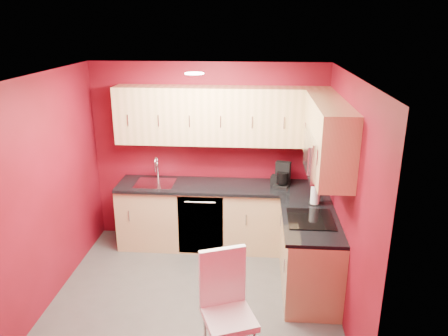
# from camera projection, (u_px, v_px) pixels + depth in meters

# --- Properties ---
(floor) EXTENTS (3.20, 3.20, 0.00)m
(floor) POSITION_uv_depth(u_px,v_px,m) (195.00, 295.00, 5.04)
(floor) COLOR #484644
(floor) RESTS_ON ground
(ceiling) EXTENTS (3.20, 3.20, 0.00)m
(ceiling) POSITION_uv_depth(u_px,v_px,m) (190.00, 75.00, 4.24)
(ceiling) COLOR white
(ceiling) RESTS_ON wall_back
(wall_back) EXTENTS (3.20, 0.00, 3.20)m
(wall_back) POSITION_uv_depth(u_px,v_px,m) (209.00, 154.00, 6.05)
(wall_back) COLOR maroon
(wall_back) RESTS_ON floor
(wall_front) EXTENTS (3.20, 0.00, 3.20)m
(wall_front) POSITION_uv_depth(u_px,v_px,m) (164.00, 271.00, 3.22)
(wall_front) COLOR maroon
(wall_front) RESTS_ON floor
(wall_left) EXTENTS (0.00, 3.00, 3.00)m
(wall_left) POSITION_uv_depth(u_px,v_px,m) (48.00, 190.00, 4.76)
(wall_left) COLOR maroon
(wall_left) RESTS_ON floor
(wall_right) EXTENTS (0.00, 3.00, 3.00)m
(wall_right) POSITION_uv_depth(u_px,v_px,m) (346.00, 199.00, 4.52)
(wall_right) COLOR maroon
(wall_right) RESTS_ON floor
(base_cabinets_back) EXTENTS (2.80, 0.60, 0.87)m
(base_cabinets_back) POSITION_uv_depth(u_px,v_px,m) (221.00, 217.00, 6.02)
(base_cabinets_back) COLOR tan
(base_cabinets_back) RESTS_ON floor
(base_cabinets_right) EXTENTS (0.60, 1.30, 0.87)m
(base_cabinets_right) POSITION_uv_depth(u_px,v_px,m) (309.00, 255.00, 5.04)
(base_cabinets_right) COLOR tan
(base_cabinets_right) RESTS_ON floor
(countertop_back) EXTENTS (2.80, 0.63, 0.04)m
(countertop_back) POSITION_uv_depth(u_px,v_px,m) (221.00, 186.00, 5.86)
(countertop_back) COLOR black
(countertop_back) RESTS_ON base_cabinets_back
(countertop_right) EXTENTS (0.63, 1.27, 0.04)m
(countertop_right) POSITION_uv_depth(u_px,v_px,m) (310.00, 220.00, 4.88)
(countertop_right) COLOR black
(countertop_right) RESTS_ON base_cabinets_right
(upper_cabinets_back) EXTENTS (2.80, 0.35, 0.75)m
(upper_cabinets_back) POSITION_uv_depth(u_px,v_px,m) (222.00, 116.00, 5.69)
(upper_cabinets_back) COLOR #E8C083
(upper_cabinets_back) RESTS_ON wall_back
(upper_cabinets_right) EXTENTS (0.35, 1.55, 0.75)m
(upper_cabinets_right) POSITION_uv_depth(u_px,v_px,m) (327.00, 129.00, 4.74)
(upper_cabinets_right) COLOR #E8C083
(upper_cabinets_right) RESTS_ON wall_right
(microwave) EXTENTS (0.42, 0.76, 0.42)m
(microwave) POSITION_uv_depth(u_px,v_px,m) (326.00, 155.00, 4.59)
(microwave) COLOR silver
(microwave) RESTS_ON upper_cabinets_right
(cooktop) EXTENTS (0.50, 0.55, 0.01)m
(cooktop) POSITION_uv_depth(u_px,v_px,m) (310.00, 219.00, 4.84)
(cooktop) COLOR black
(cooktop) RESTS_ON countertop_right
(sink) EXTENTS (0.52, 0.42, 0.35)m
(sink) POSITION_uv_depth(u_px,v_px,m) (155.00, 180.00, 5.92)
(sink) COLOR silver
(sink) RESTS_ON countertop_back
(dishwasher_front) EXTENTS (0.60, 0.02, 0.82)m
(dishwasher_front) POSITION_uv_depth(u_px,v_px,m) (201.00, 226.00, 5.76)
(dishwasher_front) COLOR black
(dishwasher_front) RESTS_ON base_cabinets_back
(downlight) EXTENTS (0.20, 0.20, 0.01)m
(downlight) POSITION_uv_depth(u_px,v_px,m) (194.00, 73.00, 4.52)
(downlight) COLOR white
(downlight) RESTS_ON ceiling
(coffee_maker) EXTENTS (0.25, 0.30, 0.32)m
(coffee_maker) POSITION_uv_depth(u_px,v_px,m) (282.00, 175.00, 5.76)
(coffee_maker) COLOR black
(coffee_maker) RESTS_ON countertop_back
(napkin_holder) EXTENTS (0.14, 0.14, 0.12)m
(napkin_holder) POSITION_uv_depth(u_px,v_px,m) (276.00, 180.00, 5.87)
(napkin_holder) COLOR black
(napkin_holder) RESTS_ON countertop_back
(paper_towel) EXTENTS (0.15, 0.15, 0.25)m
(paper_towel) POSITION_uv_depth(u_px,v_px,m) (315.00, 194.00, 5.21)
(paper_towel) COLOR silver
(paper_towel) RESTS_ON countertop_right
(dining_chair) EXTENTS (0.57, 0.58, 1.08)m
(dining_chair) POSITION_uv_depth(u_px,v_px,m) (229.00, 312.00, 3.89)
(dining_chair) COLOR white
(dining_chair) RESTS_ON floor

